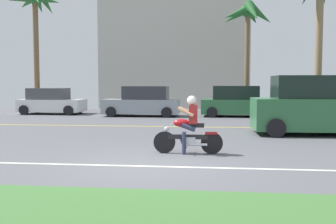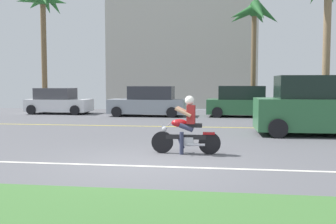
# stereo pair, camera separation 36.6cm
# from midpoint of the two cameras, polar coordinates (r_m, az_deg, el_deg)

# --- Properties ---
(ground) EXTENTS (56.00, 30.00, 0.04)m
(ground) POSITION_cam_midpoint_polar(r_m,az_deg,el_deg) (11.60, -1.16, -4.79)
(ground) COLOR #545459
(lane_line_near) EXTENTS (50.40, 0.12, 0.01)m
(lane_line_near) POSITION_cam_midpoint_polar(r_m,az_deg,el_deg) (8.49, -3.97, -7.97)
(lane_line_near) COLOR silver
(lane_line_near) RESTS_ON ground
(lane_line_far) EXTENTS (50.40, 0.12, 0.01)m
(lane_line_far) POSITION_cam_midpoint_polar(r_m,az_deg,el_deg) (16.10, 0.94, -2.17)
(lane_line_far) COLOR yellow
(lane_line_far) RESTS_ON ground
(motorcyclist) EXTENTS (1.78, 0.58, 1.49)m
(motorcyclist) POSITION_cam_midpoint_polar(r_m,az_deg,el_deg) (9.91, 1.99, -2.54)
(motorcyclist) COLOR black
(motorcyclist) RESTS_ON ground
(suv_nearby) EXTENTS (4.75, 2.17, 2.07)m
(suv_nearby) POSITION_cam_midpoint_polar(r_m,az_deg,el_deg) (14.53, 20.75, 0.80)
(suv_nearby) COLOR #2D663D
(suv_nearby) RESTS_ON ground
(parked_car_0) EXTENTS (3.73, 1.95, 1.53)m
(parked_car_0) POSITION_cam_midpoint_polar(r_m,az_deg,el_deg) (23.89, -17.24, 1.42)
(parked_car_0) COLOR silver
(parked_car_0) RESTS_ON ground
(parked_car_1) EXTENTS (4.16, 1.91, 1.65)m
(parked_car_1) POSITION_cam_midpoint_polar(r_m,az_deg,el_deg) (21.40, -4.22, 1.44)
(parked_car_1) COLOR #8C939E
(parked_car_1) RESTS_ON ground
(parked_car_2) EXTENTS (4.25, 2.15, 1.67)m
(parked_car_2) POSITION_cam_midpoint_polar(r_m,az_deg,el_deg) (21.39, 9.92, 1.41)
(parked_car_2) COLOR #2D663D
(parked_car_2) RESTS_ON ground
(palm_tree_0) EXTENTS (3.19, 3.26, 7.74)m
(palm_tree_0) POSITION_cam_midpoint_polar(r_m,az_deg,el_deg) (26.07, -19.38, 14.29)
(palm_tree_0) COLOR brown
(palm_tree_0) RESTS_ON ground
(palm_tree_1) EXTENTS (3.13, 3.09, 6.50)m
(palm_tree_1) POSITION_cam_midpoint_polar(r_m,az_deg,el_deg) (23.28, 11.17, 13.11)
(palm_tree_1) COLOR brown
(palm_tree_1) RESTS_ON ground
(building_far) EXTENTS (10.83, 4.00, 8.73)m
(building_far) POSITION_cam_midpoint_polar(r_m,az_deg,el_deg) (29.61, 0.71, 9.18)
(building_far) COLOR #BCB7AD
(building_far) RESTS_ON ground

